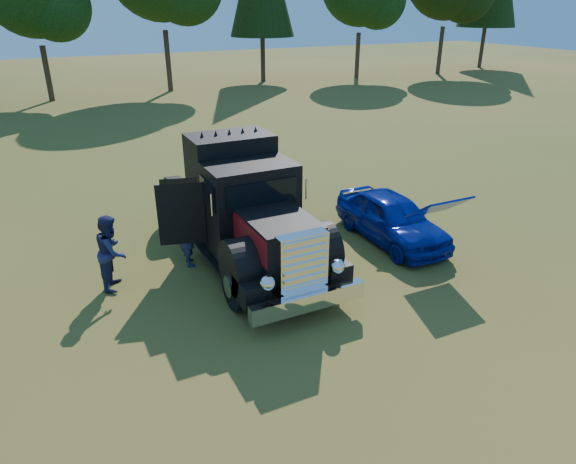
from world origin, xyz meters
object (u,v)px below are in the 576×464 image
(spectator_far, at_px, (112,252))
(diamond_t_truck, at_px, (245,211))
(spectator_near, at_px, (187,233))
(hotrod_coupe, at_px, (392,218))

(spectator_far, bearing_deg, diamond_t_truck, -69.01)
(spectator_near, height_order, spectator_far, spectator_far)
(spectator_near, xyz_separation_m, spectator_far, (-1.82, -0.31, 0.02))
(hotrod_coupe, bearing_deg, spectator_near, 168.88)
(hotrod_coupe, xyz_separation_m, spectator_far, (-7.16, 0.74, 0.21))
(diamond_t_truck, distance_m, spectator_far, 3.24)
(diamond_t_truck, xyz_separation_m, hotrod_coupe, (3.95, -0.74, -0.62))
(spectator_near, bearing_deg, spectator_far, 103.38)
(hotrod_coupe, distance_m, spectator_far, 7.20)
(diamond_t_truck, distance_m, hotrod_coupe, 4.07)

